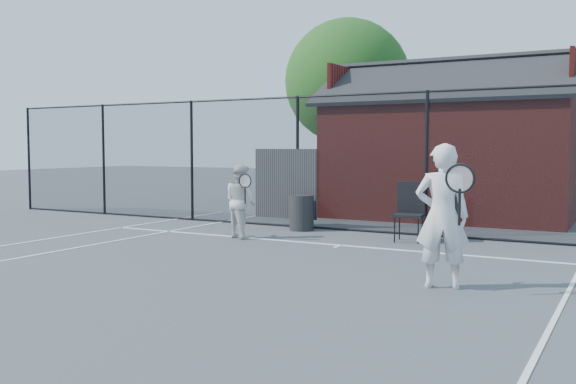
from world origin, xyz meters
The scene contains 10 objects.
ground centered at (0.00, 0.00, 0.00)m, with size 80.00×80.00×0.00m, color #464B50.
court_lines centered at (0.00, -1.32, 0.01)m, with size 11.02×18.00×0.01m.
fence centered at (-0.30, 5.00, 1.45)m, with size 22.04×3.00×3.00m.
clubhouse centered at (0.50, 9.00, 1.61)m, with size 6.50×4.36×4.19m.
tree_left centered at (-4.50, 13.50, 4.19)m, with size 4.48×4.48×6.44m.
player_front centered at (2.62, 0.33, 0.95)m, with size 0.90×0.71×1.89m.
player_back centered at (-2.24, 3.00, 0.75)m, with size 0.89×0.79×1.50m.
chair_left centered at (0.93, 4.10, 0.57)m, with size 0.55×0.57×1.14m, color black.
chair_right centered at (1.53, 4.60, 0.50)m, with size 0.48×0.50×1.00m, color black.
waste_bin centered at (-1.68, 4.60, 0.39)m, with size 0.54×0.54×0.78m, color #272727.
Camera 1 is at (4.87, -7.89, 1.84)m, focal length 40.00 mm.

